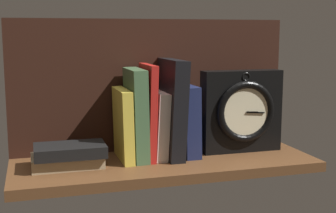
% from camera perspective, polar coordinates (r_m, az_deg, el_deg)
% --- Properties ---
extents(ground_plane, '(0.78, 0.27, 0.03)m').
position_cam_1_polar(ground_plane, '(1.21, -0.34, -7.14)').
color(ground_plane, brown).
extents(back_panel, '(0.78, 0.01, 0.36)m').
position_cam_1_polar(back_panel, '(1.30, -1.93, 2.64)').
color(back_panel, black).
rests_on(back_panel, ground_plane).
extents(book_yellow_seinlanguage, '(0.03, 0.15, 0.18)m').
position_cam_1_polar(book_yellow_seinlanguage, '(1.20, -5.51, -2.22)').
color(book_yellow_seinlanguage, gold).
rests_on(book_yellow_seinlanguage, ground_plane).
extents(book_green_romantic, '(0.04, 0.14, 0.24)m').
position_cam_1_polar(book_green_romantic, '(1.21, -3.93, -0.95)').
color(book_green_romantic, '#476B44').
rests_on(book_green_romantic, ground_plane).
extents(book_red_requiem, '(0.03, 0.14, 0.25)m').
position_cam_1_polar(book_red_requiem, '(1.21, -2.54, -0.63)').
color(book_red_requiem, red).
rests_on(book_red_requiem, ground_plane).
extents(book_white_catcher, '(0.04, 0.13, 0.17)m').
position_cam_1_polar(book_white_catcher, '(1.23, -1.29, -2.22)').
color(book_white_catcher, silver).
rests_on(book_white_catcher, ground_plane).
extents(book_black_skeptic, '(0.05, 0.17, 0.26)m').
position_cam_1_polar(book_black_skeptic, '(1.23, 0.39, -0.22)').
color(book_black_skeptic, black).
rests_on(book_black_skeptic, ground_plane).
extents(book_navy_bierce, '(0.04, 0.13, 0.19)m').
position_cam_1_polar(book_navy_bierce, '(1.25, 2.27, -1.70)').
color(book_navy_bierce, '#192147').
rests_on(book_navy_bierce, ground_plane).
extents(framed_clock, '(0.22, 0.06, 0.22)m').
position_cam_1_polar(framed_clock, '(1.29, 9.05, -0.57)').
color(framed_clock, black).
rests_on(framed_clock, ground_plane).
extents(book_stack_side, '(0.18, 0.12, 0.06)m').
position_cam_1_polar(book_stack_side, '(1.17, -12.07, -5.88)').
color(book_stack_side, '#9E8966').
rests_on(book_stack_side, ground_plane).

